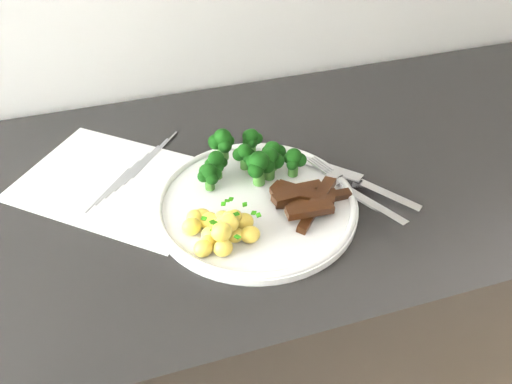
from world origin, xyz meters
name	(u,v)px	position (x,y,z in m)	size (l,w,h in m)	color
counter	(193,363)	(-0.10, 1.68, 0.44)	(2.33, 0.58, 0.87)	black
recipe_paper	(118,183)	(-0.17, 1.74, 0.87)	(0.35, 0.34, 0.00)	silver
plate	(256,204)	(0.02, 1.62, 0.88)	(0.29, 0.29, 0.02)	white
broccoli	(250,157)	(0.03, 1.69, 0.92)	(0.16, 0.10, 0.06)	#336622
potatoes	(219,227)	(-0.05, 1.57, 0.90)	(0.10, 0.09, 0.04)	#FAEB55
beef_strips	(307,199)	(0.08, 1.60, 0.89)	(0.12, 0.11, 0.03)	black
fork	(357,193)	(0.16, 1.59, 0.89)	(0.08, 0.18, 0.02)	#BCBBC0
knife	(368,188)	(0.18, 1.61, 0.88)	(0.15, 0.18, 0.02)	#BCBBC0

